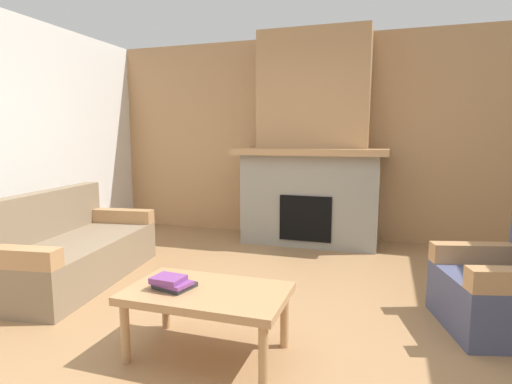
{
  "coord_description": "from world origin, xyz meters",
  "views": [
    {
      "loc": [
        0.93,
        -2.64,
        1.38
      ],
      "look_at": [
        -0.21,
        0.9,
        0.87
      ],
      "focal_mm": 28.74,
      "sensor_mm": 36.0,
      "label": 1
    }
  ],
  "objects": [
    {
      "name": "fireplace",
      "position": [
        0.0,
        2.62,
        1.16
      ],
      "size": [
        1.9,
        0.82,
        2.7
      ],
      "color": "gray",
      "rests_on": "ground"
    },
    {
      "name": "wall_back_wood_panel",
      "position": [
        0.0,
        3.0,
        1.35
      ],
      "size": [
        6.0,
        0.12,
        2.7
      ],
      "primitive_type": "cube",
      "color": "tan",
      "rests_on": "ground"
    },
    {
      "name": "armchair",
      "position": [
        1.78,
        0.56,
        0.29
      ],
      "size": [
        0.93,
        0.93,
        0.85
      ],
      "color": "#474C6B",
      "rests_on": "ground"
    },
    {
      "name": "coffee_table",
      "position": [
        -0.11,
        -0.4,
        0.38
      ],
      "size": [
        1.0,
        0.6,
        0.43
      ],
      "color": "tan",
      "rests_on": "ground"
    },
    {
      "name": "book_stack_near_edge",
      "position": [
        -0.33,
        -0.45,
        0.47
      ],
      "size": [
        0.28,
        0.25,
        0.08
      ],
      "color": "#2D2D33",
      "rests_on": "coffee_table"
    },
    {
      "name": "ground",
      "position": [
        0.0,
        0.0,
        0.0
      ],
      "size": [
        9.0,
        9.0,
        0.0
      ],
      "primitive_type": "plane",
      "color": "#9E754C"
    },
    {
      "name": "couch",
      "position": [
        -1.94,
        0.45,
        0.29
      ],
      "size": [
        1.08,
        1.9,
        0.85
      ],
      "color": "#847056",
      "rests_on": "ground"
    }
  ]
}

